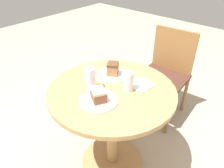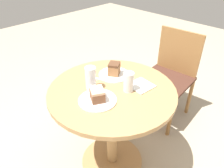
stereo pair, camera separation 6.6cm
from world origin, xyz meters
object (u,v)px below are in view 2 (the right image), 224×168
object	(u,v)px
glass_water	(91,79)
glass_lemonade	(129,83)
chair	(169,75)
plate_near	(114,75)
cake_slice_near	(114,69)
cake_slice_far	(97,94)
plate_far	(97,100)

from	to	relation	value
glass_water	glass_lemonade	bearing A→B (deg)	38.37
chair	glass_lemonade	distance (m)	0.88
plate_near	cake_slice_near	size ratio (longest dim) A/B	2.00
chair	plate_near	world-z (taller)	chair
cake_slice_far	glass_water	distance (m)	0.15
plate_far	cake_slice_far	size ratio (longest dim) A/B	1.89
cake_slice_far	glass_water	world-z (taller)	glass_water
plate_near	glass_lemonade	distance (m)	0.22
glass_lemonade	glass_water	bearing A→B (deg)	-141.63
plate_far	cake_slice_far	world-z (taller)	cake_slice_far
plate_near	glass_lemonade	size ratio (longest dim) A/B	1.68
cake_slice_near	plate_far	bearing A→B (deg)	-64.42
cake_slice_far	plate_far	bearing A→B (deg)	-104.04
plate_far	cake_slice_near	world-z (taller)	cake_slice_near
glass_lemonade	cake_slice_near	bearing A→B (deg)	159.58
glass_lemonade	plate_near	bearing A→B (deg)	159.58
glass_water	chair	bearing A→B (deg)	87.05
glass_lemonade	chair	bearing A→B (deg)	100.26
cake_slice_near	glass_water	distance (m)	0.23
cake_slice_near	glass_lemonade	distance (m)	0.21
plate_far	glass_water	bearing A→B (deg)	154.23
plate_near	plate_far	size ratio (longest dim) A/B	0.95
cake_slice_far	cake_slice_near	bearing A→B (deg)	115.58
cake_slice_near	cake_slice_far	distance (m)	0.32
cake_slice_near	glass_water	xyz separation A→B (m)	(0.01, -0.23, 0.01)
chair	glass_water	distance (m)	1.01
chair	cake_slice_near	distance (m)	0.80
plate_near	cake_slice_far	world-z (taller)	cake_slice_far
plate_far	plate_near	bearing A→B (deg)	115.58
plate_near	glass_lemonade	world-z (taller)	glass_lemonade
plate_near	glass_water	world-z (taller)	glass_water
chair	glass_lemonade	bearing A→B (deg)	-84.09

